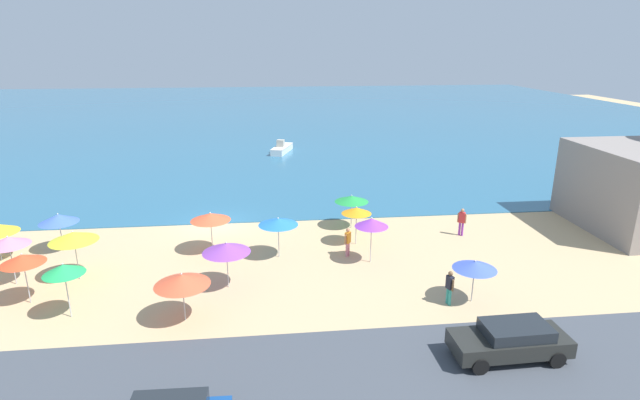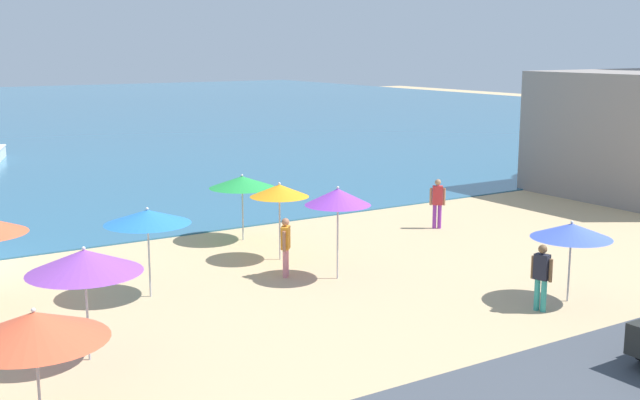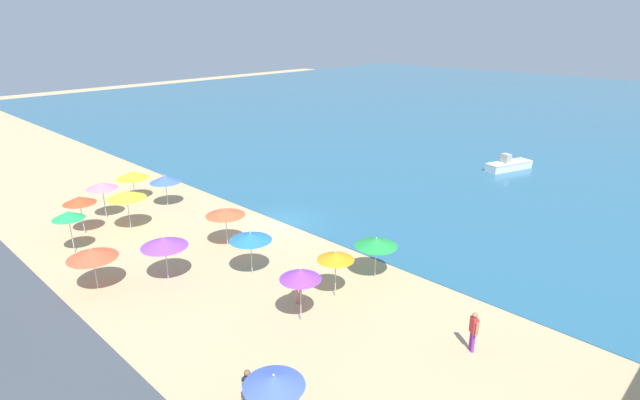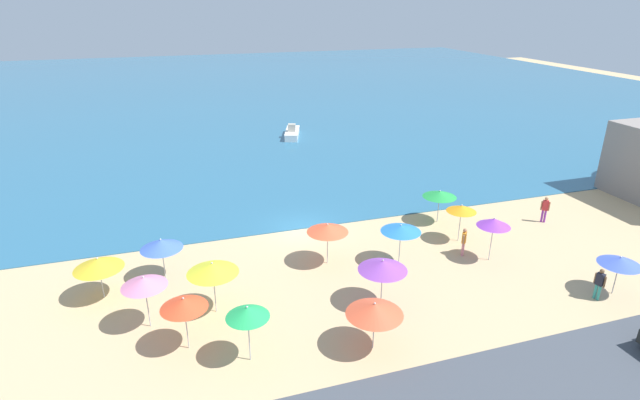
% 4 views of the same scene
% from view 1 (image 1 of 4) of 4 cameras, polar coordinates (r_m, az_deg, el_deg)
% --- Properties ---
extents(ground_plane, '(160.00, 160.00, 0.00)m').
position_cam_1_polar(ground_plane, '(34.57, -11.73, -2.70)').
color(ground_plane, tan).
extents(sea, '(150.00, 110.00, 0.05)m').
position_cam_1_polar(sea, '(88.18, -8.67, 9.70)').
color(sea, '#2A6284').
rests_on(sea, ground_plane).
extents(beach_umbrella_0, '(2.42, 2.42, 2.67)m').
position_cam_1_polar(beach_umbrella_0, '(28.26, -26.37, -3.76)').
color(beach_umbrella_0, '#B2B2B7').
rests_on(beach_umbrella_0, ground_plane).
extents(beach_umbrella_1, '(2.38, 2.38, 2.45)m').
position_cam_1_polar(beach_umbrella_1, '(24.98, -10.66, -5.38)').
color(beach_umbrella_1, '#B2B2B7').
rests_on(beach_umbrella_1, ground_plane).
extents(beach_umbrella_2, '(2.43, 2.43, 2.29)m').
position_cam_1_polar(beach_umbrella_2, '(22.59, -15.50, -8.78)').
color(beach_umbrella_2, '#B2B2B7').
rests_on(beach_umbrella_2, ground_plane).
extents(beach_umbrella_3, '(1.98, 1.98, 2.54)m').
position_cam_1_polar(beach_umbrella_3, '(26.83, -30.87, -5.81)').
color(beach_umbrella_3, '#B2B2B7').
rests_on(beach_umbrella_3, ground_plane).
extents(beach_umbrella_4, '(1.80, 1.80, 2.42)m').
position_cam_1_polar(beach_umbrella_4, '(29.89, 4.19, -1.21)').
color(beach_umbrella_4, '#B2B2B7').
rests_on(beach_umbrella_4, ground_plane).
extents(beach_umbrella_5, '(2.05, 2.05, 2.13)m').
position_cam_1_polar(beach_umbrella_5, '(24.45, 17.28, -7.14)').
color(beach_umbrella_5, '#B2B2B7').
rests_on(beach_umbrella_5, ground_plane).
extents(beach_umbrella_6, '(1.86, 1.86, 2.66)m').
position_cam_1_polar(beach_umbrella_6, '(27.43, 5.91, -2.58)').
color(beach_umbrella_6, '#B2B2B7').
rests_on(beach_umbrella_6, ground_plane).
extents(beach_umbrella_7, '(2.31, 2.31, 2.45)m').
position_cam_1_polar(beach_umbrella_7, '(29.42, -12.42, -1.89)').
color(beach_umbrella_7, '#B2B2B7').
rests_on(beach_umbrella_7, ground_plane).
extents(beach_umbrella_8, '(2.02, 2.02, 2.63)m').
position_cam_1_polar(beach_umbrella_8, '(29.23, -32.07, -4.02)').
color(beach_umbrella_8, '#B2B2B7').
rests_on(beach_umbrella_8, ground_plane).
extents(beach_umbrella_9, '(2.25, 2.25, 2.40)m').
position_cam_1_polar(beach_umbrella_9, '(28.11, -4.80, -2.49)').
color(beach_umbrella_9, '#B2B2B7').
rests_on(beach_umbrella_9, ground_plane).
extents(beach_umbrella_10, '(1.78, 1.78, 2.63)m').
position_cam_1_polar(beach_umbrella_10, '(24.55, -27.26, -7.06)').
color(beach_umbrella_10, '#B2B2B7').
rests_on(beach_umbrella_10, ground_plane).
extents(beach_umbrella_11, '(2.20, 2.20, 2.34)m').
position_cam_1_polar(beach_umbrella_11, '(32.63, -27.72, -1.88)').
color(beach_umbrella_11, '#B2B2B7').
rests_on(beach_umbrella_11, ground_plane).
extents(beach_umbrella_13, '(2.22, 2.22, 2.26)m').
position_cam_1_polar(beach_umbrella_13, '(32.67, 3.63, 0.14)').
color(beach_umbrella_13, '#B2B2B7').
rests_on(beach_umbrella_13, ground_plane).
extents(bather_0, '(0.31, 0.55, 1.69)m').
position_cam_1_polar(bather_0, '(24.27, 14.59, -9.48)').
color(bather_0, teal).
rests_on(bather_0, ground_plane).
extents(bather_1, '(0.40, 0.45, 1.71)m').
position_cam_1_polar(bather_1, '(28.59, 3.19, -4.65)').
color(bather_1, pink).
rests_on(bather_1, ground_plane).
extents(bather_2, '(0.48, 0.39, 1.80)m').
position_cam_1_polar(bather_2, '(32.80, 15.89, -2.25)').
color(bather_2, purple).
rests_on(bather_2, ground_plane).
extents(parked_car_2, '(4.51, 1.95, 1.42)m').
position_cam_1_polar(parked_car_2, '(21.23, 20.96, -14.71)').
color(parked_car_2, '#242522').
rests_on(parked_car_2, coastal_road).
extents(skiff_nearshore, '(2.73, 5.00, 1.50)m').
position_cam_1_polar(skiff_nearshore, '(56.00, -4.37, 5.87)').
color(skiff_nearshore, silver).
rests_on(skiff_nearshore, sea).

